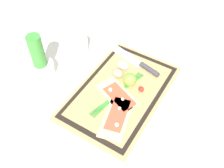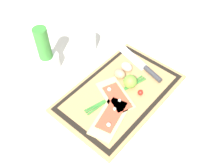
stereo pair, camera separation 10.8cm
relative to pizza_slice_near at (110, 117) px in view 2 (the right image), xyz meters
The scene contains 12 objects.
ground_plane 0.14m from the pizza_slice_near, 24.19° to the left, with size 6.00×6.00×0.00m, color silver.
cutting_board 0.13m from the pizza_slice_near, 24.19° to the left, with size 0.52×0.33×0.02m.
pizza_slice_near is the anchor object (origin of this frame).
pizza_slice_far 0.11m from the pizza_slice_near, 29.07° to the left, with size 0.15×0.20×0.02m.
knife 0.30m from the pizza_slice_near, 10.58° to the left, with size 0.10×0.31×0.02m.
egg_brown 0.21m from the pizza_slice_near, 29.85° to the left, with size 0.04×0.05×0.04m, color tan.
egg_pink 0.26m from the pizza_slice_near, 24.85° to the left, with size 0.04×0.05×0.04m, color beige.
lime 0.18m from the pizza_slice_near, 13.57° to the left, with size 0.06×0.06×0.06m, color #70A838.
cherry_tomato_red 0.17m from the pizza_slice_near, ahead, with size 0.02×0.02×0.02m, color red.
scallion_bunch 0.12m from the pizza_slice_near, 29.64° to the left, with size 0.30×0.09×0.01m.
herb_pot 0.40m from the pizza_slice_near, 85.02° to the left, with size 0.11×0.11×0.22m.
sauce_jar 0.43m from the pizza_slice_near, 55.51° to the left, with size 0.08×0.08×0.10m.
Camera 2 is at (-0.53, -0.41, 0.86)m, focal length 42.00 mm.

